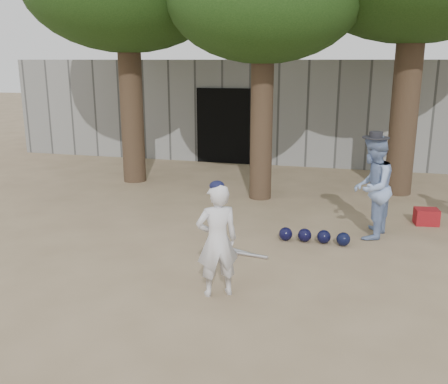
# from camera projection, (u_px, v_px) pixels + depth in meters

# --- Properties ---
(ground) EXTENTS (70.00, 70.00, 0.00)m
(ground) POSITION_uv_depth(u_px,v_px,m) (168.00, 268.00, 7.40)
(ground) COLOR #937C5E
(ground) RESTS_ON ground
(boy_player) EXTENTS (0.65, 0.58, 1.50)m
(boy_player) POSITION_uv_depth(u_px,v_px,m) (217.00, 240.00, 6.38)
(boy_player) COLOR silver
(boy_player) RESTS_ON ground
(spectator_blue) EXTENTS (0.86, 1.00, 1.77)m
(spectator_blue) POSITION_uv_depth(u_px,v_px,m) (372.00, 188.00, 8.48)
(spectator_blue) COLOR #869FCF
(spectator_blue) RESTS_ON ground
(red_bag) EXTENTS (0.46, 0.37, 0.30)m
(red_bag) POSITION_uv_depth(u_px,v_px,m) (426.00, 217.00, 9.32)
(red_bag) COLOR #A71624
(red_bag) RESTS_ON ground
(back_building) EXTENTS (16.00, 5.24, 3.00)m
(back_building) POSITION_uv_depth(u_px,v_px,m) (277.00, 106.00, 16.68)
(back_building) COLOR gray
(back_building) RESTS_ON ground
(helmet_row) EXTENTS (1.19, 0.27, 0.23)m
(helmet_row) POSITION_uv_depth(u_px,v_px,m) (314.00, 236.00, 8.39)
(helmet_row) COLOR black
(helmet_row) RESTS_ON ground
(bat_pile) EXTENTS (1.05, 0.79, 0.06)m
(bat_pile) POSITION_uv_depth(u_px,v_px,m) (232.00, 249.00, 8.08)
(bat_pile) COLOR #BAB9C1
(bat_pile) RESTS_ON ground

